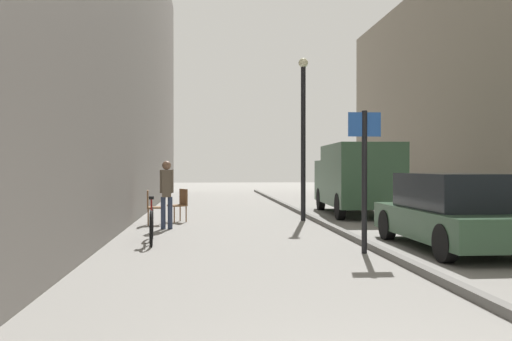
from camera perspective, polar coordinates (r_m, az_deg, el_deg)
The scene contains 11 objects.
ground_plane at distance 14.89m, azimuth 0.86°, elevation -5.70°, with size 80.00×80.00×0.00m, color gray.
building_facade_left at distance 15.68m, azimuth -18.29°, elevation 15.96°, with size 2.75×40.00×11.58m, color slate.
kerb_strip at distance 15.13m, azimuth 6.84°, elevation -5.37°, with size 0.16×40.00×0.12m, color #615F5B.
pedestrian_main_foreground at distance 13.98m, azimuth -9.33°, elevation -2.00°, with size 0.34×0.22×1.73m.
delivery_van at distance 18.32m, azimuth 10.43°, elevation -0.68°, with size 2.26×5.41×2.30m.
parked_car at distance 11.14m, azimuth 19.97°, elevation -4.09°, with size 1.85×4.20×1.45m.
street_sign_post at distance 10.11m, azimuth 11.27°, elevation 0.20°, with size 0.60×0.10×2.60m.
lamp_post at distance 16.04m, azimuth 4.96°, elevation 4.48°, with size 0.28×0.28×4.76m.
bicycle_leaning at distance 11.53m, azimuth -10.87°, elevation -5.58°, with size 0.21×1.77×0.98m.
cafe_chair_near_window at distance 15.80m, azimuth -7.96°, elevation -3.36°, with size 0.60×0.60×0.94m.
cafe_chair_by_doorway at distance 15.07m, azimuth -10.83°, elevation -3.54°, with size 0.48×0.48×0.94m.
Camera 1 is at (-1.58, -2.72, 1.58)m, focal length 38.24 mm.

